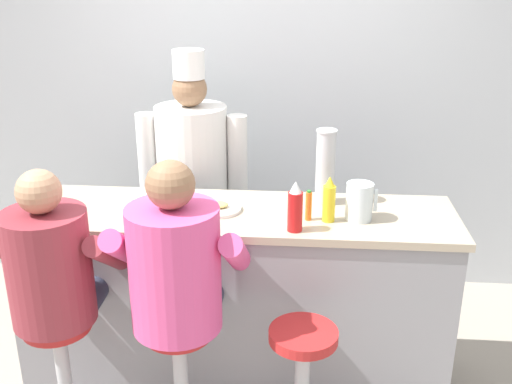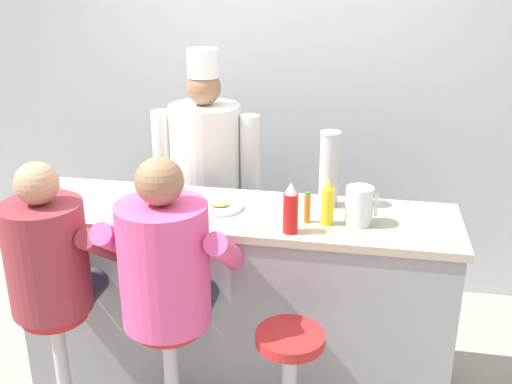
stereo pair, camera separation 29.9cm
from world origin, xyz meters
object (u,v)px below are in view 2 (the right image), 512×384
cup_stack_steel (329,169)px  cook_in_whites_near (206,176)px  mustard_bottle_yellow (328,203)px  coffee_mug_tan (55,192)px  diner_seated_pink (168,269)px  empty_stool_round (289,377)px  hot_sauce_bottle_orange (307,208)px  cereal_bowl (149,197)px  water_pitcher_clear (359,206)px  diner_seated_maroon (52,264)px  ketchup_bottle_red (291,209)px  breakfast_plate (219,206)px

cup_stack_steel → cook_in_whites_near: (-0.80, 0.51, -0.27)m
mustard_bottle_yellow → coffee_mug_tan: size_ratio=1.92×
diner_seated_pink → empty_stool_round: diner_seated_pink is taller
cook_in_whites_near → hot_sauce_bottle_orange: bearing=-46.3°
hot_sauce_bottle_orange → cereal_bowl: hot_sauce_bottle_orange is taller
mustard_bottle_yellow → empty_stool_round: 0.83m
mustard_bottle_yellow → cereal_bowl: 0.97m
hot_sauce_bottle_orange → cereal_bowl: (-0.86, 0.11, -0.05)m
hot_sauce_bottle_orange → water_pitcher_clear: bearing=6.2°
mustard_bottle_yellow → cook_in_whites_near: bearing=137.2°
diner_seated_pink → water_pitcher_clear: bearing=29.6°
diner_seated_pink → diner_seated_maroon: bearing=-179.7°
water_pitcher_clear → empty_stool_round: (-0.26, -0.50, -0.66)m
mustard_bottle_yellow → water_pitcher_clear: 0.15m
ketchup_bottle_red → cup_stack_steel: size_ratio=0.63×
ketchup_bottle_red → empty_stool_round: size_ratio=0.36×
breakfast_plate → coffee_mug_tan: 0.90m
ketchup_bottle_red → empty_stool_round: ketchup_bottle_red is taller
cereal_bowl → cook_in_whites_near: cook_in_whites_near is taller
cup_stack_steel → cook_in_whites_near: cook_in_whites_near is taller
mustard_bottle_yellow → cup_stack_steel: 0.26m
breakfast_plate → cereal_bowl: cereal_bowl is taller
mustard_bottle_yellow → diner_seated_maroon: bearing=-160.5°
hot_sauce_bottle_orange → ketchup_bottle_red: bearing=-115.8°
cereal_bowl → diner_seated_pink: diner_seated_pink is taller
ketchup_bottle_red → coffee_mug_tan: bearing=172.0°
diner_seated_maroon → diner_seated_pink: diner_seated_pink is taller
diner_seated_maroon → empty_stool_round: diner_seated_maroon is taller
breakfast_plate → hot_sauce_bottle_orange: bearing=-10.2°
hot_sauce_bottle_orange → water_pitcher_clear: (0.25, 0.03, 0.02)m
mustard_bottle_yellow → hot_sauce_bottle_orange: mustard_bottle_yellow is taller
coffee_mug_tan → diner_seated_pink: bearing=-31.8°
ketchup_bottle_red → cook_in_whites_near: bearing=126.5°
diner_seated_maroon → mustard_bottle_yellow: bearing=19.5°
mustard_bottle_yellow → cup_stack_steel: cup_stack_steel is taller
coffee_mug_tan → diner_seated_pink: 0.94m
cup_stack_steel → diner_seated_maroon: cup_stack_steel is taller
ketchup_bottle_red → cup_stack_steel: 0.41m
cup_stack_steel → water_pitcher_clear: bearing=-51.9°
cereal_bowl → coffee_mug_tan: size_ratio=1.10×
diner_seated_maroon → cook_in_whites_near: (0.42, 1.19, 0.05)m
ketchup_bottle_red → mustard_bottle_yellow: size_ratio=1.08×
ketchup_bottle_red → cereal_bowl: size_ratio=1.88×
diner_seated_maroon → hot_sauce_bottle_orange: bearing=21.3°
empty_stool_round → cup_stack_steel: bearing=82.6°
mustard_bottle_yellow → cook_in_whites_near: cook_in_whites_near is taller
ketchup_bottle_red → cereal_bowl: ketchup_bottle_red is taller
water_pitcher_clear → empty_stool_round: 0.87m
water_pitcher_clear → breakfast_plate: bearing=175.5°
ketchup_bottle_red → diner_seated_maroon: (-1.07, -0.31, -0.23)m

